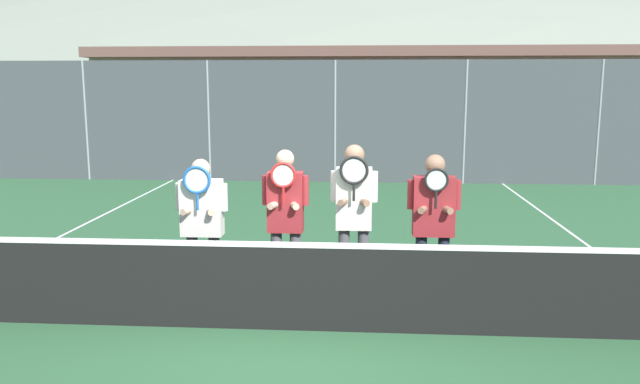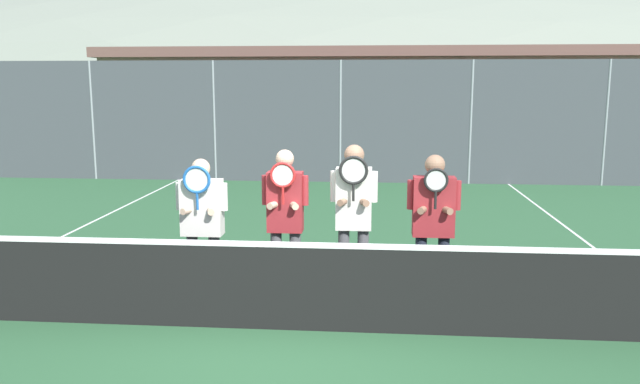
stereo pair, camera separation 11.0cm
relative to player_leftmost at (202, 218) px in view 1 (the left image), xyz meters
name	(u,v)px [view 1 (the left image)]	position (x,y,z in m)	size (l,w,h in m)	color
ground_plane	(289,330)	(1.09, -0.75, -1.03)	(120.00, 120.00, 0.00)	#2D5B38
hill_distant	(356,112)	(1.09, 50.77, -1.03)	(115.23, 64.01, 22.40)	gray
clubhouse_building	(366,100)	(1.90, 17.76, 0.93)	(20.37, 5.50, 3.86)	tan
fence_back	(335,122)	(1.09, 9.37, 0.56)	(20.12, 0.06, 3.17)	gray
tennis_net	(289,285)	(1.09, -0.75, -0.54)	(11.74, 0.09, 1.05)	gray
court_line_left_sideline	(36,248)	(-3.28, 2.25, -1.02)	(0.05, 16.00, 0.01)	white
court_line_right_sideline	(607,259)	(5.46, 2.25, -1.02)	(0.05, 16.00, 0.01)	white
player_leftmost	(202,218)	(0.00, 0.00, 0.00)	(0.61, 0.34, 1.71)	#56565B
player_center_left	(285,215)	(0.97, 0.04, 0.04)	(0.54, 0.34, 1.82)	#56565B
player_center_right	(354,210)	(1.75, 0.11, 0.09)	(0.54, 0.34, 1.88)	#56565B
player_rightmost	(433,217)	(2.65, 0.05, 0.04)	(0.60, 0.34, 1.78)	#232838
car_far_left	(160,136)	(-4.66, 12.56, -0.11)	(4.04, 1.96, 1.80)	slate
car_left_of_center	(309,136)	(0.14, 12.55, -0.09)	(4.15, 2.04, 1.85)	maroon
car_center	(468,140)	(5.01, 12.25, -0.15)	(4.20, 1.92, 1.70)	#B2B7BC
car_right_of_center	(629,141)	(9.94, 12.70, -0.17)	(4.25, 2.03, 1.66)	maroon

